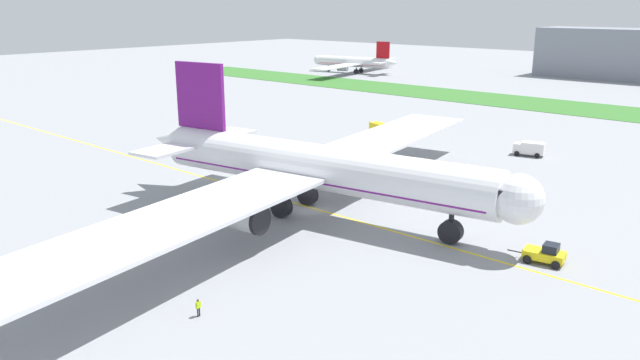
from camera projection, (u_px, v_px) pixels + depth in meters
name	position (u px, v px, depth m)	size (l,w,h in m)	color
ground_plane	(308.00, 210.00, 82.99)	(600.00, 600.00, 0.00)	gray
apron_taxi_line	(313.00, 208.00, 83.70)	(280.00, 0.36, 0.01)	yellow
grass_median_strip	(592.00, 110.00, 161.09)	(320.00, 24.00, 0.10)	#38722D
airliner_foreground	(313.00, 167.00, 79.51)	(57.07, 91.29, 18.73)	white
pushback_tug	(545.00, 254.00, 65.79)	(6.08, 3.18, 2.22)	yellow
ground_crew_wingwalker_port	(177.00, 205.00, 81.92)	(0.41, 0.49, 1.58)	black
ground_crew_marshaller_front	(198.00, 306.00, 54.43)	(0.29, 0.59, 1.68)	black
ground_crew_wingwalker_starboard	(235.00, 195.00, 85.98)	(0.31, 0.61, 1.75)	black
service_truck_fuel_bowser	(529.00, 148.00, 112.20)	(5.69, 3.57, 2.54)	white
service_truck_catering_van	(380.00, 129.00, 128.55)	(5.16, 3.57, 2.79)	yellow
parked_airliner_far_left	(355.00, 62.00, 245.86)	(37.13, 59.16, 12.63)	white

